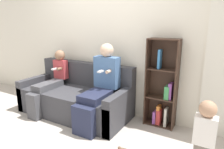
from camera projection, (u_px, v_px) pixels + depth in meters
name	position (u px, v px, depth m)	size (l,w,h in m)	color
ground_plane	(71.00, 131.00, 3.00)	(14.00, 14.00, 0.00)	#BCB2A8
back_wall	(105.00, 40.00, 3.53)	(10.00, 0.06, 2.55)	silver
couch	(76.00, 97.00, 3.54)	(1.95, 0.87, 0.87)	#38383D
adult_seated	(100.00, 84.00, 3.08)	(0.40, 0.82, 1.27)	#232842
child_seated	(50.00, 81.00, 3.56)	(0.27, 0.83, 1.09)	#47474C
toddler_standing	(205.00, 132.00, 2.18)	(0.23, 0.18, 0.78)	#70665B
bookshelf	(162.00, 89.00, 3.06)	(0.46, 0.23, 1.36)	#3D281E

